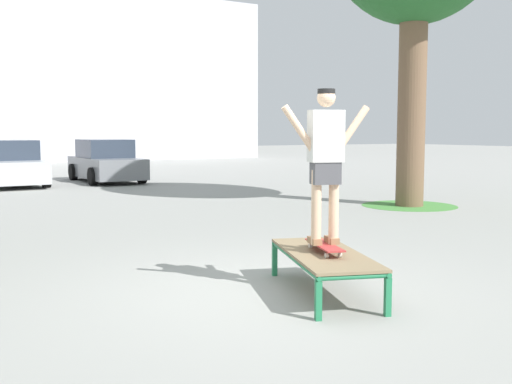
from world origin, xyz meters
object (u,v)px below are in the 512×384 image
object	(u,v)px
skate_box	(324,257)
skateboard	(325,246)
skater	(326,155)
car_grey	(106,162)
car_silver	(10,165)

from	to	relation	value
skate_box	skateboard	distance (m)	0.12
skateboard	skater	distance (m)	0.99
skateboard	car_grey	size ratio (longest dim) A/B	0.20
skateboard	skater	bearing A→B (deg)	72.48
skater	car_grey	distance (m)	16.29
skateboard	car_silver	distance (m)	16.10
skater	skate_box	bearing A→B (deg)	68.50
skater	car_grey	bearing A→B (deg)	81.90
car_silver	car_grey	bearing A→B (deg)	0.52
car_grey	skate_box	bearing A→B (deg)	-98.10
car_silver	skate_box	bearing A→B (deg)	-86.78
skateboard	car_silver	world-z (taller)	car_silver
skateboard	car_grey	world-z (taller)	car_grey
skate_box	skateboard	xyz separation A→B (m)	(-0.00, -0.00, 0.12)
skater	car_silver	world-z (taller)	skater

